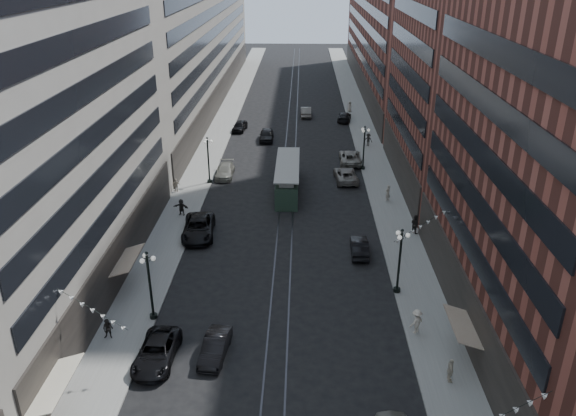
# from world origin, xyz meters

# --- Properties ---
(ground) EXTENTS (220.00, 220.00, 0.00)m
(ground) POSITION_xyz_m (0.00, 60.00, 0.00)
(ground) COLOR black
(ground) RESTS_ON ground
(sidewalk_west) EXTENTS (4.00, 180.00, 0.15)m
(sidewalk_west) POSITION_xyz_m (-11.00, 70.00, 0.07)
(sidewalk_west) COLOR gray
(sidewalk_west) RESTS_ON ground
(sidewalk_east) EXTENTS (4.00, 180.00, 0.15)m
(sidewalk_east) POSITION_xyz_m (11.00, 70.00, 0.07)
(sidewalk_east) COLOR gray
(sidewalk_east) RESTS_ON ground
(rail_west) EXTENTS (0.12, 180.00, 0.02)m
(rail_west) POSITION_xyz_m (-0.70, 70.00, 0.01)
(rail_west) COLOR #2D2D33
(rail_west) RESTS_ON ground
(rail_east) EXTENTS (0.12, 180.00, 0.02)m
(rail_east) POSITION_xyz_m (0.70, 70.00, 0.01)
(rail_east) COLOR #2D2D33
(rail_east) RESTS_ON ground
(building_west_mid) EXTENTS (8.00, 36.00, 28.00)m
(building_west_mid) POSITION_xyz_m (-17.00, 33.00, 14.00)
(building_west_mid) COLOR gray
(building_west_mid) RESTS_ON ground
(building_west_far) EXTENTS (8.00, 90.00, 26.00)m
(building_west_far) POSITION_xyz_m (-17.00, 96.00, 13.00)
(building_west_far) COLOR gray
(building_west_far) RESTS_ON ground
(building_east_mid) EXTENTS (8.00, 30.00, 24.00)m
(building_east_mid) POSITION_xyz_m (17.00, 28.00, 12.00)
(building_east_mid) COLOR brown
(building_east_mid) RESTS_ON ground
(building_east_far) EXTENTS (8.00, 72.00, 24.00)m
(building_east_far) POSITION_xyz_m (17.00, 105.00, 12.00)
(building_east_far) COLOR brown
(building_east_far) RESTS_ON ground
(lamppost_sw_far) EXTENTS (1.03, 1.14, 5.52)m
(lamppost_sw_far) POSITION_xyz_m (-9.20, 28.00, 3.10)
(lamppost_sw_far) COLOR black
(lamppost_sw_far) RESTS_ON sidewalk_west
(lamppost_sw_mid) EXTENTS (1.03, 1.14, 5.52)m
(lamppost_sw_mid) POSITION_xyz_m (-9.20, 55.00, 3.10)
(lamppost_sw_mid) COLOR black
(lamppost_sw_mid) RESTS_ON sidewalk_west
(lamppost_se_far) EXTENTS (1.03, 1.14, 5.52)m
(lamppost_se_far) POSITION_xyz_m (9.20, 32.00, 3.10)
(lamppost_se_far) COLOR black
(lamppost_se_far) RESTS_ON sidewalk_east
(lamppost_se_mid) EXTENTS (1.03, 1.14, 5.52)m
(lamppost_se_mid) POSITION_xyz_m (9.20, 60.00, 3.10)
(lamppost_se_mid) COLOR black
(lamppost_se_mid) RESTS_ON sidewalk_east
(streetcar) EXTENTS (2.60, 11.75, 3.25)m
(streetcar) POSITION_xyz_m (0.00, 53.02, 1.50)
(streetcar) COLOR #24382A
(streetcar) RESTS_ON ground
(car_2) EXTENTS (2.58, 5.29, 1.45)m
(car_2) POSITION_xyz_m (-7.83, 23.38, 0.72)
(car_2) COLOR black
(car_2) RESTS_ON ground
(car_5) EXTENTS (1.88, 4.38, 1.40)m
(car_5) POSITION_xyz_m (-4.07, 24.02, 0.70)
(car_5) COLOR black
(car_5) RESTS_ON ground
(pedestrian_2) EXTENTS (0.76, 0.43, 1.54)m
(pedestrian_2) POSITION_xyz_m (-11.71, 25.55, 0.92)
(pedestrian_2) COLOR black
(pedestrian_2) RESTS_ON sidewalk_west
(pedestrian_4) EXTENTS (0.50, 1.00, 1.67)m
(pedestrian_4) POSITION_xyz_m (10.91, 21.76, 0.98)
(pedestrian_4) COLOR #BFB59E
(pedestrian_4) RESTS_ON sidewalk_east
(car_7) EXTENTS (3.38, 6.41, 1.72)m
(car_7) POSITION_xyz_m (-8.17, 41.55, 0.86)
(car_7) COLOR black
(car_7) RESTS_ON ground
(car_8) EXTENTS (2.08, 5.01, 1.45)m
(car_8) POSITION_xyz_m (-7.68, 57.34, 0.72)
(car_8) COLOR slate
(car_8) RESTS_ON ground
(car_9) EXTENTS (2.34, 4.57, 1.49)m
(car_9) POSITION_xyz_m (-7.91, 76.80, 0.74)
(car_9) COLOR black
(car_9) RESTS_ON ground
(car_10) EXTENTS (1.57, 4.31, 1.41)m
(car_10) POSITION_xyz_m (6.80, 38.35, 0.71)
(car_10) COLOR black
(car_10) RESTS_ON ground
(car_11) EXTENTS (2.88, 5.56, 1.50)m
(car_11) POSITION_xyz_m (6.80, 56.26, 0.75)
(car_11) COLOR slate
(car_11) RESTS_ON ground
(car_12) EXTENTS (2.64, 5.14, 1.43)m
(car_12) POSITION_xyz_m (8.40, 82.72, 0.71)
(car_12) COLOR black
(car_12) RESTS_ON ground
(car_13) EXTENTS (2.01, 4.85, 1.64)m
(car_13) POSITION_xyz_m (-3.53, 71.93, 0.82)
(car_13) COLOR black
(car_13) RESTS_ON ground
(car_14) EXTENTS (1.78, 4.86, 1.59)m
(car_14) POSITION_xyz_m (2.21, 85.55, 0.79)
(car_14) COLOR slate
(car_14) RESTS_ON ground
(pedestrian_5) EXTENTS (1.67, 0.84, 1.73)m
(pedestrian_5) POSITION_xyz_m (-10.68, 45.91, 1.02)
(pedestrian_5) COLOR black
(pedestrian_5) RESTS_ON sidewalk_west
(pedestrian_6) EXTENTS (0.93, 0.48, 1.53)m
(pedestrian_6) POSITION_xyz_m (-12.50, 52.10, 0.92)
(pedestrian_6) COLOR #B2A694
(pedestrian_6) RESTS_ON sidewalk_west
(pedestrian_7) EXTENTS (0.93, 1.01, 1.83)m
(pedestrian_7) POSITION_xyz_m (12.45, 42.47, 1.07)
(pedestrian_7) COLOR black
(pedestrian_7) RESTS_ON sidewalk_east
(pedestrian_8) EXTENTS (0.79, 0.77, 1.83)m
(pedestrian_8) POSITION_xyz_m (10.90, 50.09, 1.06)
(pedestrian_8) COLOR #A19686
(pedestrian_8) RESTS_ON sidewalk_east
(pedestrian_9) EXTENTS (1.25, 0.86, 1.79)m
(pedestrian_9) POSITION_xyz_m (10.81, 69.30, 1.04)
(pedestrian_9) COLOR black
(pedestrian_9) RESTS_ON sidewalk_east
(car_extra_0) EXTENTS (2.77, 5.79, 1.59)m
(car_extra_0) POSITION_xyz_m (7.80, 62.53, 0.80)
(car_extra_0) COLOR gray
(car_extra_0) RESTS_ON ground
(pedestrian_extra_0) EXTENTS (0.98, 0.85, 1.76)m
(pedestrian_extra_0) POSITION_xyz_m (9.66, 88.24, 1.03)
(pedestrian_extra_0) COLOR gray
(pedestrian_extra_0) RESTS_ON sidewalk_east
(pedestrian_extra_1) EXTENTS (1.26, 1.11, 1.86)m
(pedestrian_extra_1) POSITION_xyz_m (9.72, 26.72, 1.08)
(pedestrian_extra_1) COLOR #C0B49F
(pedestrian_extra_1) RESTS_ON sidewalk_east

